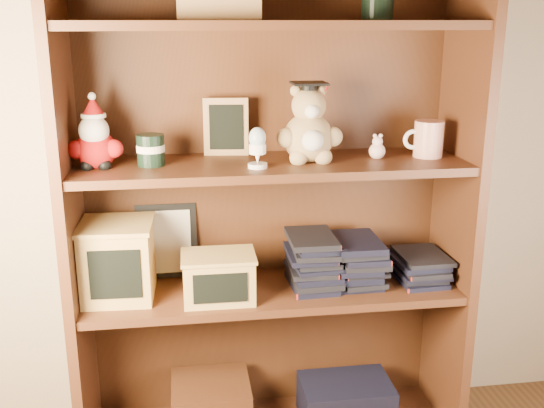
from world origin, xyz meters
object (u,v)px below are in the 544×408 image
Objects in this scene: teacher_mug at (428,139)px; treats_box at (118,260)px; grad_teddy_bear at (309,131)px; bookcase at (269,212)px.

teacher_mug is 1.00m from treats_box.
grad_teddy_bear is 0.37m from teacher_mug.
bookcase reaches higher than teacher_mug.
bookcase reaches higher than grad_teddy_bear.
grad_teddy_bear is 1.03× the size of treats_box.
teacher_mug is (0.37, 0.01, -0.04)m from grad_teddy_bear.
bookcase is 6.93× the size of treats_box.
treats_box is at bearing 179.38° from grad_teddy_bear.
teacher_mug is at bearing -6.04° from bookcase.
treats_box is (-0.57, 0.01, -0.37)m from grad_teddy_bear.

